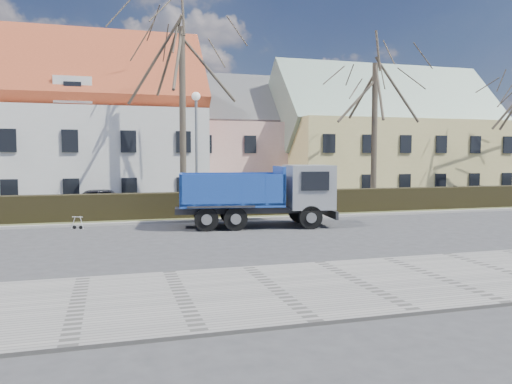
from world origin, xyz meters
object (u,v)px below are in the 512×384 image
object	(u,v)px
cart_frame	(73,222)
parked_car_a	(106,200)
dump_truck	(251,195)
streetlight	(196,154)
parked_car_b	(484,193)

from	to	relation	value
cart_frame	parked_car_a	world-z (taller)	parked_car_a
dump_truck	cart_frame	xyz separation A→B (m)	(-7.78, 1.51, -1.15)
dump_truck	cart_frame	size ratio (longest dim) A/B	10.62
cart_frame	dump_truck	bearing A→B (deg)	-11.00
dump_truck	cart_frame	distance (m)	8.01
streetlight	parked_car_b	bearing A→B (deg)	7.95
streetlight	parked_car_a	bearing A→B (deg)	143.63
dump_truck	streetlight	size ratio (longest dim) A/B	1.09
streetlight	parked_car_b	distance (m)	21.55
streetlight	dump_truck	bearing A→B (deg)	-70.18
dump_truck	parked_car_a	distance (m)	10.49
streetlight	parked_car_b	size ratio (longest dim) A/B	1.71
dump_truck	streetlight	world-z (taller)	streetlight
cart_frame	parked_car_b	bearing A→B (deg)	12.80
parked_car_a	parked_car_b	distance (m)	25.92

